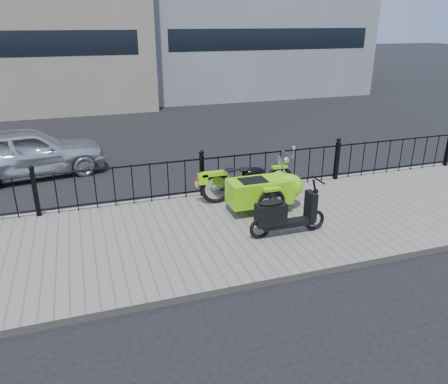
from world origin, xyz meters
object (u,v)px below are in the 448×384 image
object	(u,v)px
scooter	(283,215)
sedan_car	(28,152)
motorcycle_sidecar	(265,188)
spare_tire	(273,213)

from	to	relation	value
scooter	sedan_car	xyz separation A→B (m)	(-4.74, 5.43, 0.14)
motorcycle_sidecar	sedan_car	distance (m)	6.45
scooter	sedan_car	distance (m)	7.21
scooter	sedan_car	size ratio (longest dim) A/B	0.40
scooter	spare_tire	distance (m)	0.42
sedan_car	motorcycle_sidecar	bearing A→B (deg)	-140.66
motorcycle_sidecar	scooter	xyz separation A→B (m)	(-0.17, -1.25, -0.07)
motorcycle_sidecar	sedan_car	bearing A→B (deg)	139.66
scooter	spare_tire	world-z (taller)	scooter
motorcycle_sidecar	sedan_car	world-z (taller)	sedan_car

